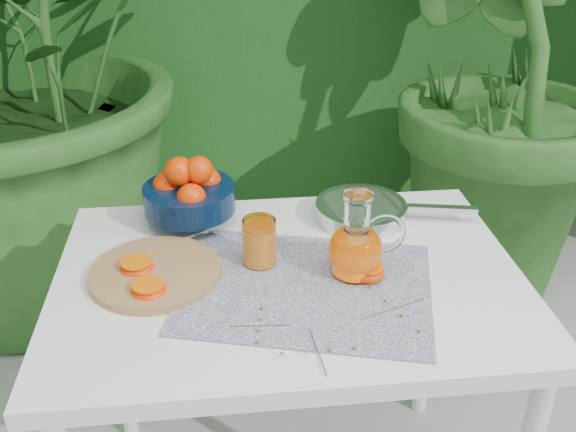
{
  "coord_description": "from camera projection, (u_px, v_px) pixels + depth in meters",
  "views": [
    {
      "loc": [
        -0.17,
        -1.08,
        1.53
      ],
      "look_at": [
        -0.04,
        0.08,
        0.88
      ],
      "focal_mm": 40.0,
      "sensor_mm": 36.0,
      "label": 1
    }
  ],
  "objects": [
    {
      "name": "potted_plant_left",
      "position": [
        3.0,
        36.0,
        2.2
      ],
      "size": [
        2.8,
        2.8,
        2.0
      ],
      "primitive_type": "imported",
      "rotation": [
        0.0,
        0.0,
        0.92
      ],
      "color": "#284F1B",
      "rests_on": "ground"
    },
    {
      "name": "juice_pitcher",
      "position": [
        356.0,
        247.0,
        1.34
      ],
      "size": [
        0.16,
        0.12,
        0.19
      ],
      "color": "white",
      "rests_on": "white_table"
    },
    {
      "name": "juice_tumbler",
      "position": [
        259.0,
        243.0,
        1.38
      ],
      "size": [
        0.1,
        0.1,
        0.11
      ],
      "color": "white",
      "rests_on": "white_table"
    },
    {
      "name": "thyme_sprigs",
      "position": [
        328.0,
        327.0,
        1.21
      ],
      "size": [
        0.39,
        0.25,
        0.01
      ],
      "color": "brown",
      "rests_on": "white_table"
    },
    {
      "name": "fruit_bowl",
      "position": [
        189.0,
        192.0,
        1.54
      ],
      "size": [
        0.25,
        0.25,
        0.17
      ],
      "color": "black",
      "rests_on": "white_table"
    },
    {
      "name": "placemat",
      "position": [
        307.0,
        287.0,
        1.33
      ],
      "size": [
        0.59,
        0.51,
        0.0
      ],
      "primitive_type": "cube",
      "rotation": [
        0.0,
        0.0,
        -0.26
      ],
      "color": "#0D164A",
      "rests_on": "white_table"
    },
    {
      "name": "potted_plant_right",
      "position": [
        490.0,
        65.0,
        2.3
      ],
      "size": [
        2.42,
        2.42,
        1.77
      ],
      "primitive_type": "imported",
      "rotation": [
        0.0,
        0.0,
        2.1
      ],
      "color": "#284F1B",
      "rests_on": "ground"
    },
    {
      "name": "saute_pan",
      "position": [
        362.0,
        210.0,
        1.58
      ],
      "size": [
        0.41,
        0.26,
        0.04
      ],
      "color": "#BDBDC2",
      "rests_on": "white_table"
    },
    {
      "name": "orange_halves",
      "position": [
        218.0,
        276.0,
        1.34
      ],
      "size": [
        0.57,
        0.17,
        0.04
      ],
      "color": "#EA3602",
      "rests_on": "white_table"
    },
    {
      "name": "white_table",
      "position": [
        289.0,
        304.0,
        1.42
      ],
      "size": [
        1.0,
        0.7,
        0.75
      ],
      "color": "white",
      "rests_on": "ground"
    },
    {
      "name": "cutting_board",
      "position": [
        155.0,
        273.0,
        1.36
      ],
      "size": [
        0.36,
        0.36,
        0.02
      ],
      "primitive_type": "cylinder",
      "rotation": [
        0.0,
        0.0,
        -0.39
      ],
      "color": "#A06C48",
      "rests_on": "white_table"
    }
  ]
}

